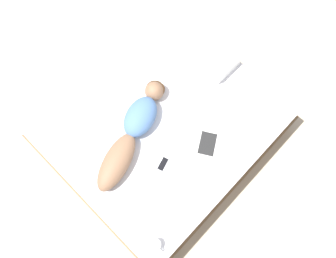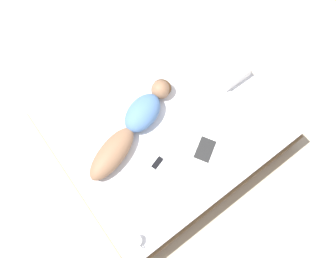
# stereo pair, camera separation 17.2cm
# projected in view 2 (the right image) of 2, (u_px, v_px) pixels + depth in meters

# --- Properties ---
(ground_plane) EXTENTS (12.00, 12.00, 0.00)m
(ground_plane) POSITION_uv_depth(u_px,v_px,m) (164.00, 136.00, 3.73)
(ground_plane) COLOR #B7A88E
(bed) EXTENTS (1.94, 2.16, 0.52)m
(bed) POSITION_uv_depth(u_px,v_px,m) (164.00, 128.00, 3.49)
(bed) COLOR brown
(bed) RESTS_ON ground_plane
(person) EXTENTS (0.60, 1.21, 0.21)m
(person) POSITION_uv_depth(u_px,v_px,m) (134.00, 125.00, 3.12)
(person) COLOR brown
(person) RESTS_ON bed
(open_magazine) EXTENTS (0.58, 0.53, 0.01)m
(open_magazine) POSITION_uv_depth(u_px,v_px,m) (194.00, 145.00, 3.14)
(open_magazine) COLOR white
(open_magazine) RESTS_ON bed
(coffee_mug) EXTENTS (0.13, 0.10, 0.08)m
(coffee_mug) POSITION_uv_depth(u_px,v_px,m) (136.00, 241.00, 2.80)
(coffee_mug) COLOR white
(coffee_mug) RESTS_ON bed
(cell_phone) EXTENTS (0.11, 0.17, 0.01)m
(cell_phone) POSITION_uv_depth(u_px,v_px,m) (157.00, 163.00, 3.08)
(cell_phone) COLOR silver
(cell_phone) RESTS_ON bed
(pillow) EXTENTS (0.52, 0.33, 0.13)m
(pillow) POSITION_uv_depth(u_px,v_px,m) (223.00, 63.00, 3.39)
(pillow) COLOR white
(pillow) RESTS_ON bed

